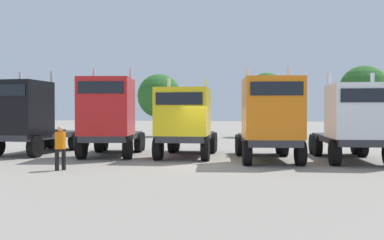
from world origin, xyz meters
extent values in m
plane|color=gray|center=(0.00, 0.00, 0.00)|extent=(200.00, 200.00, 0.00)
cube|color=#333338|center=(-10.10, 3.01, 0.96)|extent=(2.62, 6.49, 0.30)
cube|color=black|center=(-9.97, 1.02, 2.46)|extent=(2.55, 2.51, 2.70)
cube|color=black|center=(-9.89, -0.18, 3.29)|extent=(2.10, 0.18, 0.55)
cylinder|color=silver|center=(-9.11, 2.41, 2.76)|extent=(0.19, 0.19, 3.30)
cylinder|color=silver|center=(-11.00, 2.28, 2.76)|extent=(0.19, 0.19, 3.30)
cylinder|color=#333338|center=(-10.19, 4.40, 1.17)|extent=(1.17, 1.17, 0.12)
cylinder|color=black|center=(-8.84, 0.61, 0.53)|extent=(0.42, 1.08, 1.06)
cylinder|color=black|center=(-9.11, 4.66, 0.53)|extent=(0.42, 1.08, 1.06)
cylinder|color=black|center=(-11.30, 4.51, 0.53)|extent=(0.42, 1.08, 1.06)
cylinder|color=black|center=(-9.18, 5.75, 0.53)|extent=(0.42, 1.08, 1.06)
cylinder|color=black|center=(-11.38, 5.61, 0.53)|extent=(0.42, 1.08, 1.06)
cube|color=#333338|center=(-5.75, 2.96, 0.97)|extent=(3.59, 6.18, 0.30)
cube|color=red|center=(-5.32, 1.30, 2.50)|extent=(2.92, 2.91, 2.76)
cube|color=black|center=(-5.01, 0.12, 3.36)|extent=(2.04, 0.57, 0.55)
cylinder|color=silver|center=(-4.73, 2.84, 2.80)|extent=(0.22, 0.22, 3.36)
cylinder|color=silver|center=(-6.57, 2.36, 2.80)|extent=(0.22, 0.22, 3.36)
cylinder|color=#333338|center=(-6.07, 4.19, 1.18)|extent=(1.34, 1.34, 0.12)
cylinder|color=black|center=(-4.13, 1.10, 0.54)|extent=(0.61, 1.13, 1.07)
cylinder|color=black|center=(-6.26, 0.54, 0.54)|extent=(0.61, 1.13, 1.07)
cylinder|color=black|center=(-5.01, 4.49, 0.54)|extent=(0.61, 1.13, 1.07)
cylinder|color=black|center=(-7.14, 3.94, 0.54)|extent=(0.61, 1.13, 1.07)
cylinder|color=black|center=(-5.28, 5.56, 0.54)|extent=(0.61, 1.13, 1.07)
cylinder|color=black|center=(-7.41, 5.01, 0.54)|extent=(0.61, 1.13, 1.07)
cube|color=#333338|center=(-1.81, 3.50, 1.00)|extent=(2.98, 6.19, 0.30)
cube|color=yellow|center=(-1.58, 1.74, 2.25)|extent=(2.70, 2.71, 2.20)
cube|color=black|center=(-1.41, 0.53, 2.83)|extent=(2.09, 0.32, 0.55)
cylinder|color=silver|center=(-0.82, 3.21, 2.55)|extent=(0.20, 0.20, 2.80)
cylinder|color=silver|center=(-2.70, 2.96, 2.55)|extent=(0.20, 0.20, 2.80)
cylinder|color=#333338|center=(-1.99, 4.80, 1.21)|extent=(1.24, 1.24, 0.12)
cylinder|color=black|center=(-0.42, 1.39, 0.55)|extent=(0.49, 1.14, 1.10)
cylinder|color=black|center=(-2.60, 1.10, 0.55)|extent=(0.49, 1.14, 1.10)
cylinder|color=black|center=(-0.91, 5.01, 0.55)|extent=(0.49, 1.14, 1.10)
cylinder|color=black|center=(-3.09, 4.71, 0.55)|extent=(0.49, 1.14, 1.10)
cylinder|color=black|center=(-1.06, 6.10, 0.55)|extent=(0.49, 1.14, 1.10)
cylinder|color=black|center=(-3.24, 5.80, 0.55)|extent=(0.49, 1.14, 1.10)
cube|color=#333338|center=(2.18, 2.86, 0.95)|extent=(3.51, 6.49, 0.30)
cube|color=orange|center=(2.60, 1.03, 2.39)|extent=(2.87, 2.87, 2.59)
cube|color=black|center=(2.87, -0.16, 3.16)|extent=(2.06, 0.51, 0.55)
cylinder|color=silver|center=(3.22, 2.56, 2.69)|extent=(0.22, 0.22, 3.19)
cylinder|color=silver|center=(1.37, 2.13, 2.69)|extent=(0.22, 0.22, 3.19)
cylinder|color=#333338|center=(1.88, 4.18, 1.16)|extent=(1.32, 1.32, 0.12)
cylinder|color=black|center=(3.78, 0.79, 0.52)|extent=(0.57, 1.10, 1.05)
cylinder|color=black|center=(1.64, 0.30, 0.52)|extent=(0.57, 1.10, 1.05)
cylinder|color=black|center=(2.92, 4.55, 0.52)|extent=(0.57, 1.10, 1.05)
cylinder|color=black|center=(0.78, 4.06, 0.52)|extent=(0.57, 1.10, 1.05)
cylinder|color=black|center=(2.68, 5.62, 0.52)|extent=(0.57, 1.10, 1.05)
cylinder|color=black|center=(0.54, 5.13, 0.52)|extent=(0.57, 1.10, 1.05)
cube|color=#333338|center=(5.89, 3.68, 0.97)|extent=(3.10, 6.43, 0.30)
cube|color=white|center=(6.17, 1.84, 2.27)|extent=(2.74, 2.77, 2.28)
cube|color=black|center=(6.35, 0.62, 2.88)|extent=(2.08, 0.35, 0.55)
cylinder|color=silver|center=(6.90, 3.33, 2.57)|extent=(0.20, 0.20, 2.88)
cylinder|color=silver|center=(5.02, 3.05, 2.57)|extent=(0.20, 0.20, 2.88)
cylinder|color=#333338|center=(5.68, 5.03, 1.18)|extent=(1.25, 1.25, 0.12)
cylinder|color=black|center=(5.16, 1.16, 0.54)|extent=(0.51, 1.11, 1.07)
cylinder|color=black|center=(6.75, 5.32, 0.54)|extent=(0.51, 1.11, 1.07)
cylinder|color=black|center=(4.58, 4.99, 0.54)|extent=(0.51, 1.11, 1.07)
cylinder|color=black|center=(6.59, 6.40, 0.54)|extent=(0.51, 1.11, 1.07)
cylinder|color=black|center=(4.41, 6.07, 0.54)|extent=(0.51, 1.11, 1.07)
cylinder|color=black|center=(-5.10, -3.19, 0.41)|extent=(0.22, 0.22, 0.82)
cylinder|color=black|center=(-4.96, -2.95, 0.41)|extent=(0.22, 0.22, 0.82)
cylinder|color=orange|center=(-5.03, -3.07, 1.14)|extent=(0.54, 0.54, 0.65)
sphere|color=tan|center=(-5.03, -3.07, 1.58)|extent=(0.22, 0.22, 0.22)
cylinder|color=#4C3823|center=(-9.40, 20.02, 1.10)|extent=(0.36, 0.36, 2.19)
sphere|color=#286023|center=(-9.40, 20.02, 3.85)|extent=(4.16, 4.16, 4.16)
cylinder|color=#4C3823|center=(0.52, 22.20, 1.45)|extent=(0.36, 0.36, 2.89)
sphere|color=#286023|center=(0.52, 22.20, 4.28)|extent=(3.47, 3.47, 3.47)
cylinder|color=#4C3823|center=(8.67, 19.58, 1.30)|extent=(0.36, 0.36, 2.60)
sphere|color=#286023|center=(8.67, 19.58, 4.17)|extent=(3.93, 3.93, 3.93)
camera|label=1|loc=(3.92, -16.74, 2.16)|focal=38.31mm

